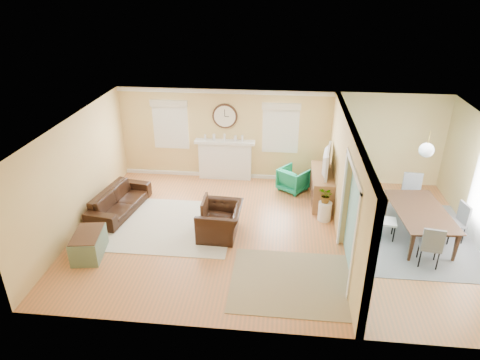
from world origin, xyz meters
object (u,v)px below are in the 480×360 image
sofa (119,201)px  eames_chair (220,221)px  dining_table (420,224)px  green_chair (294,179)px  credenza (322,187)px

sofa → eames_chair: bearing=-97.6°
eames_chair → dining_table: (4.46, 0.35, -0.00)m
eames_chair → dining_table: size_ratio=0.55×
sofa → eames_chair: eames_chair is taller
eames_chair → green_chair: (1.67, 2.43, -0.03)m
green_chair → dining_table: 3.48m
green_chair → dining_table: (2.79, -2.08, 0.03)m
eames_chair → sofa: bearing=-105.1°
green_chair → eames_chair: bearing=92.4°
sofa → eames_chair: (2.66, -0.79, 0.06)m
eames_chair → dining_table: bearing=95.9°
sofa → green_chair: bearing=-60.2°
green_chair → credenza: 0.90m
sofa → green_chair: (4.33, 1.64, 0.03)m
green_chair → credenza: credenza is taller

